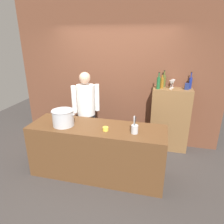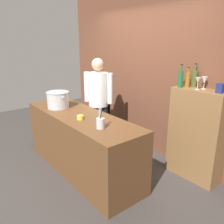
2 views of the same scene
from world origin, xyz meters
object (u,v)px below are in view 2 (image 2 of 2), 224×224
object	(u,v)px
wine_bottle_amber	(188,80)
wine_glass_tall	(198,81)
spice_tin_navy	(220,88)
butter_jar	(80,117)
utensil_crock	(100,123)
wine_bottle_green	(180,79)
wine_bottle_olive	(194,78)
wine_glass_short	(204,81)
stockpot_large	(58,100)
chef	(99,98)

from	to	relation	value
wine_bottle_amber	wine_glass_tall	size ratio (longest dim) A/B	1.71
spice_tin_navy	butter_jar	bearing A→B (deg)	-134.02
utensil_crock	wine_bottle_green	distance (m)	1.30
wine_bottle_olive	wine_glass_short	size ratio (longest dim) A/B	1.94
stockpot_large	butter_jar	xyz separation A→B (m)	(0.72, -0.03, -0.10)
wine_glass_tall	spice_tin_navy	distance (m)	0.30
chef	wine_bottle_green	distance (m)	1.47
stockpot_large	spice_tin_navy	size ratio (longest dim) A/B	3.43
chef	wine_bottle_green	bearing A→B (deg)	169.31
wine_glass_tall	wine_glass_short	xyz separation A→B (m)	(0.04, 0.10, -0.00)
wine_glass_tall	spice_tin_navy	world-z (taller)	wine_glass_tall
chef	spice_tin_navy	size ratio (longest dim) A/B	13.71
butter_jar	wine_bottle_olive	bearing A→B (deg)	59.82
chef	stockpot_large	bearing A→B (deg)	49.65
utensil_crock	wine_glass_tall	world-z (taller)	wine_glass_tall
stockpot_large	utensil_crock	world-z (taller)	utensil_crock
butter_jar	wine_bottle_green	size ratio (longest dim) A/B	0.28
stockpot_large	wine_glass_short	bearing A→B (deg)	37.82
wine_glass_short	wine_bottle_amber	bearing A→B (deg)	-160.59
wine_bottle_amber	wine_glass_tall	bearing A→B (deg)	-7.78
wine_bottle_amber	wine_bottle_green	bearing A→B (deg)	-129.69
wine_glass_tall	stockpot_large	bearing A→B (deg)	-143.71
wine_glass_short	spice_tin_navy	bearing A→B (deg)	-13.98
wine_bottle_green	butter_jar	bearing A→B (deg)	-120.77
stockpot_large	wine_bottle_olive	size ratio (longest dim) A/B	1.27
chef	stockpot_large	xyz separation A→B (m)	(-0.12, -0.71, 0.07)
chef	butter_jar	bearing A→B (deg)	98.62
chef	wine_bottle_olive	world-z (taller)	chef
butter_jar	wine_bottle_amber	world-z (taller)	wine_bottle_amber
chef	wine_bottle_green	xyz separation A→B (m)	(1.32, 0.47, 0.47)
wine_bottle_green	wine_glass_short	distance (m)	0.31
spice_tin_navy	wine_bottle_amber	bearing A→B (deg)	-178.77
stockpot_large	wine_glass_short	world-z (taller)	wine_glass_short
chef	wine_glass_tall	world-z (taller)	chef
wine_bottle_olive	spice_tin_navy	world-z (taller)	wine_bottle_olive
butter_jar	wine_bottle_amber	size ratio (longest dim) A/B	0.32
stockpot_large	utensil_crock	distance (m)	1.17
stockpot_large	wine_bottle_amber	distance (m)	2.00
utensil_crock	wine_glass_tall	xyz separation A→B (m)	(0.51, 1.24, 0.46)
stockpot_large	wine_glass_tall	world-z (taller)	wine_glass_tall
chef	spice_tin_navy	world-z (taller)	chef
utensil_crock	wine_bottle_green	world-z (taller)	wine_bottle_green
stockpot_large	wine_glass_short	size ratio (longest dim) A/B	2.46
chef	wine_bottle_amber	world-z (taller)	chef
butter_jar	wine_bottle_green	xyz separation A→B (m)	(0.72, 1.21, 0.50)
wine_bottle_amber	wine_glass_tall	xyz separation A→B (m)	(0.17, -0.02, 0.01)
spice_tin_navy	chef	bearing A→B (deg)	-163.18
utensil_crock	wine_bottle_amber	world-z (taller)	wine_bottle_amber
wine_glass_short	butter_jar	bearing A→B (deg)	-126.17
chef	wine_bottle_green	size ratio (longest dim) A/B	5.14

